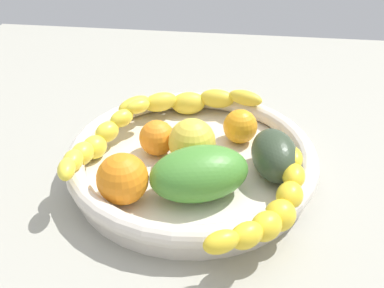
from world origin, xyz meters
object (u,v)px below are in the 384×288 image
orange_front (240,126)px  banana_draped_right (98,141)px  fruit_bowl (192,159)px  banana_draped_left (274,207)px  mango_green (199,173)px  apple_yellow (193,143)px  banana_arching_top (189,101)px  avocado_dark (275,155)px  orange_mid_right (157,138)px  orange_mid_left (123,179)px

orange_front → banana_draped_right: bearing=-70.0°
fruit_bowl → banana_draped_left: (11.45, 11.08, 2.34)cm
mango_green → apple_yellow: bearing=-166.4°
banana_draped_right → banana_arching_top: size_ratio=0.91×
fruit_bowl → avocado_dark: 11.75cm
fruit_bowl → orange_mid_right: bearing=-106.4°
banana_draped_left → avocado_dark: bearing=178.3°
banana_draped_right → orange_mid_right: bearing=107.0°
banana_arching_top → mango_green: (19.89, 4.00, 0.54)cm
orange_mid_left → mango_green: same height
banana_draped_right → apple_yellow: 13.49cm
fruit_bowl → mango_green: (6.99, 1.84, 2.92)cm
orange_mid_right → mango_green: mango_green is taller
banana_draped_right → orange_mid_left: (8.39, 5.82, 0.28)cm
banana_draped_left → banana_draped_right: bearing=-113.4°
banana_draped_right → orange_mid_right: banana_draped_right is taller
banana_draped_left → banana_draped_right: size_ratio=0.96×
orange_mid_left → banana_draped_right: bearing=-145.3°
orange_mid_left → mango_green: (-2.28, 9.31, 0.04)cm
orange_front → mango_green: (13.32, -4.65, 0.72)cm
apple_yellow → banana_draped_left: bearing=43.9°
orange_mid_right → mango_green: (8.56, 7.13, 0.71)cm
banana_draped_left → orange_front: (-17.77, -4.58, -0.14)cm
avocado_dark → orange_front: bearing=-147.5°
fruit_bowl → banana_draped_left: size_ratio=1.73×
banana_draped_left → apple_yellow: 15.73cm
mango_green → apple_yellow: (-6.87, -1.66, 0.03)cm
mango_green → fruit_bowl: bearing=-165.2°
banana_draped_right → avocado_dark: (0.45, 24.66, 0.03)cm
banana_draped_right → avocado_dark: 24.66cm
fruit_bowl → banana_arching_top: 13.29cm
orange_mid_right → apple_yellow: size_ratio=0.78×
orange_front → fruit_bowl: bearing=-45.7°
banana_draped_right → mango_green: 16.32cm
fruit_bowl → banana_draped_left: banana_draped_left is taller
banana_draped_left → banana_arching_top: same height
orange_mid_left → apple_yellow: bearing=140.1°
apple_yellow → banana_arching_top: bearing=-169.8°
fruit_bowl → banana_arching_top: banana_arching_top is taller
banana_draped_right → banana_arching_top: 17.72cm
banana_arching_top → orange_mid_right: size_ratio=4.48×
mango_green → avocado_dark: 11.09cm
banana_arching_top → avocado_dark: avocado_dark is taller
banana_draped_right → orange_mid_right: (-2.44, 7.99, -0.39)cm
banana_arching_top → mango_green: bearing=11.4°
orange_front → apple_yellow: size_ratio=0.78×
orange_mid_left → orange_front: bearing=138.2°
fruit_bowl → banana_draped_right: size_ratio=1.66×
avocado_dark → fruit_bowl: bearing=-96.7°
banana_draped_left → orange_front: size_ratio=3.94×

